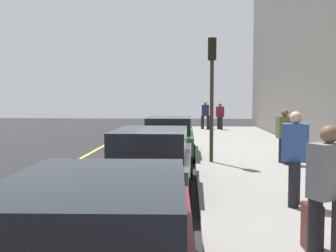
% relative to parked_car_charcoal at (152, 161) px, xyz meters
% --- Properties ---
extents(ground_plane, '(56.00, 56.00, 0.00)m').
position_rel_parked_car_charcoal_xyz_m(ground_plane, '(6.12, -0.08, -0.76)').
color(ground_plane, black).
extents(sidewalk, '(28.00, 4.60, 0.15)m').
position_rel_parked_car_charcoal_xyz_m(sidewalk, '(6.12, -3.38, -0.68)').
color(sidewalk, gray).
rests_on(sidewalk, ground).
extents(lane_stripe_centre, '(28.00, 0.14, 0.01)m').
position_rel_parked_car_charcoal_xyz_m(lane_stripe_centre, '(6.12, 3.12, -0.75)').
color(lane_stripe_centre, gold).
rests_on(lane_stripe_centre, ground).
extents(parked_car_charcoal, '(4.71, 1.95, 1.51)m').
position_rel_parked_car_charcoal_xyz_m(parked_car_charcoal, '(0.00, 0.00, 0.00)').
color(parked_car_charcoal, black).
rests_on(parked_car_charcoal, ground).
extents(parked_car_green, '(4.74, 1.91, 1.51)m').
position_rel_parked_car_charcoal_xyz_m(parked_car_green, '(5.93, -0.12, 0.00)').
color(parked_car_green, black).
rests_on(parked_car_green, ground).
extents(pedestrian_burgundy_coat, '(0.54, 0.55, 1.74)m').
position_rel_parked_car_charcoal_xyz_m(pedestrian_burgundy_coat, '(17.40, -2.89, 0.32)').
color(pedestrian_burgundy_coat, black).
rests_on(pedestrian_burgundy_coat, sidewalk).
extents(pedestrian_grey_coat, '(0.52, 0.55, 1.74)m').
position_rel_parked_car_charcoal_xyz_m(pedestrian_grey_coat, '(-4.20, -2.62, 0.32)').
color(pedestrian_grey_coat, black).
rests_on(pedestrian_grey_coat, sidewalk).
extents(pedestrian_navy_coat, '(0.59, 0.57, 1.86)m').
position_rel_parked_car_charcoal_xyz_m(pedestrian_navy_coat, '(17.64, -1.93, 0.38)').
color(pedestrian_navy_coat, black).
rests_on(pedestrian_navy_coat, sidewalk).
extents(pedestrian_blue_coat, '(0.58, 0.56, 1.82)m').
position_rel_parked_car_charcoal_xyz_m(pedestrian_blue_coat, '(-1.46, -2.92, 0.36)').
color(pedestrian_blue_coat, black).
rests_on(pedestrian_blue_coat, sidewalk).
extents(pedestrian_olive_coat, '(0.56, 0.51, 1.72)m').
position_rel_parked_car_charcoal_xyz_m(pedestrian_olive_coat, '(3.53, -3.88, 0.31)').
color(pedestrian_olive_coat, black).
rests_on(pedestrian_olive_coat, sidewalk).
extents(traffic_light_pole, '(0.35, 0.26, 3.99)m').
position_rel_parked_car_charcoal_xyz_m(traffic_light_pole, '(3.75, -1.59, 2.11)').
color(traffic_light_pole, '#2D2D19').
rests_on(traffic_light_pole, sidewalk).
extents(rolling_suitcase, '(0.34, 0.22, 0.99)m').
position_rel_parked_car_charcoal_xyz_m(rolling_suitcase, '(-3.80, -2.56, -0.29)').
color(rolling_suitcase, '#471E19').
rests_on(rolling_suitcase, sidewalk).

